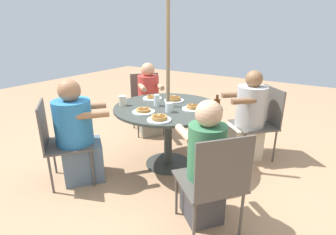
# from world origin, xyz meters

# --- Properties ---
(ground_plane) EXTENTS (12.00, 12.00, 0.00)m
(ground_plane) POSITION_xyz_m (0.00, 0.00, 0.00)
(ground_plane) COLOR tan
(patio_table) EXTENTS (1.25, 1.25, 0.75)m
(patio_table) POSITION_xyz_m (0.00, 0.00, 0.63)
(patio_table) COLOR #383D38
(patio_table) RESTS_ON ground
(umbrella_pole) EXTENTS (0.04, 0.04, 2.34)m
(umbrella_pole) POSITION_xyz_m (0.00, 0.00, 1.17)
(umbrella_pole) COLOR #846B4C
(umbrella_pole) RESTS_ON ground
(patio_chair_north) EXTENTS (0.68, 0.68, 0.91)m
(patio_chair_north) POSITION_xyz_m (-0.84, 0.86, 0.51)
(patio_chair_north) COLOR #514C47
(patio_chair_north) RESTS_ON ground
(diner_north) EXTENTS (0.58, 0.58, 1.13)m
(diner_north) POSITION_xyz_m (-0.71, 0.73, 0.51)
(diner_north) COLOR beige
(diner_north) RESTS_ON ground
(patio_chair_east) EXTENTS (0.67, 0.67, 0.91)m
(patio_chair_east) POSITION_xyz_m (-0.77, -0.92, 0.51)
(patio_chair_east) COLOR #514C47
(patio_chair_east) RESTS_ON ground
(diner_east) EXTENTS (0.53, 0.55, 1.11)m
(diner_east) POSITION_xyz_m (-0.65, -0.78, 0.51)
(diner_east) COLOR gray
(diner_east) RESTS_ON ground
(patio_chair_south) EXTENTS (0.67, 0.67, 0.91)m
(patio_chair_south) POSITION_xyz_m (0.95, -0.74, 0.51)
(patio_chair_south) COLOR #514C47
(patio_chair_south) RESTS_ON ground
(diner_south) EXTENTS (0.63, 0.61, 1.13)m
(diner_south) POSITION_xyz_m (0.80, -0.63, 0.51)
(diner_south) COLOR slate
(diner_south) RESTS_ON ground
(patio_chair_west) EXTENTS (0.67, 0.67, 0.91)m
(patio_chair_west) POSITION_xyz_m (0.76, 0.93, 0.51)
(patio_chair_west) COLOR #514C47
(patio_chair_west) RESTS_ON ground
(diner_west) EXTENTS (0.52, 0.54, 1.10)m
(diner_west) POSITION_xyz_m (0.64, 0.79, 0.51)
(diner_west) COLOR #3D3D42
(diner_west) RESTS_ON ground
(pancake_plate_a) EXTENTS (0.24, 0.24, 0.05)m
(pancake_plate_a) POSITION_xyz_m (0.33, -0.10, 0.76)
(pancake_plate_a) COLOR white
(pancake_plate_a) RESTS_ON patio_table
(pancake_plate_b) EXTENTS (0.24, 0.24, 0.05)m
(pancake_plate_b) POSITION_xyz_m (-0.16, -0.35, 0.76)
(pancake_plate_b) COLOR white
(pancake_plate_b) RESTS_ON patio_table
(pancake_plate_c) EXTENTS (0.24, 0.24, 0.06)m
(pancake_plate_c) POSITION_xyz_m (-0.06, 0.29, 0.77)
(pancake_plate_c) COLOR white
(pancake_plate_c) RESTS_ON patio_table
(pancake_plate_d) EXTENTS (0.24, 0.24, 0.07)m
(pancake_plate_d) POSITION_xyz_m (-0.23, -0.07, 0.77)
(pancake_plate_d) COLOR white
(pancake_plate_d) RESTS_ON patio_table
(pancake_plate_e) EXTENTS (0.24, 0.24, 0.06)m
(pancake_plate_e) POSITION_xyz_m (0.44, 0.19, 0.77)
(pancake_plate_e) COLOR white
(pancake_plate_e) RESTS_ON patio_table
(syrup_bottle) EXTENTS (0.09, 0.07, 0.17)m
(syrup_bottle) POSITION_xyz_m (-0.21, 0.51, 0.81)
(syrup_bottle) COLOR #602D0F
(syrup_bottle) RESTS_ON patio_table
(coffee_cup) EXTENTS (0.09, 0.09, 0.12)m
(coffee_cup) POSITION_xyz_m (0.26, -0.46, 0.80)
(coffee_cup) COLOR beige
(coffee_cup) RESTS_ON patio_table
(drinking_glass_a) EXTENTS (0.08, 0.08, 0.10)m
(drinking_glass_a) POSITION_xyz_m (0.16, 0.12, 0.80)
(drinking_glass_a) COLOR silver
(drinking_glass_a) RESTS_ON patio_table
(drinking_glass_b) EXTENTS (0.07, 0.07, 0.13)m
(drinking_glass_b) POSITION_xyz_m (0.05, -0.13, 0.81)
(drinking_glass_b) COLOR silver
(drinking_glass_b) RESTS_ON patio_table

